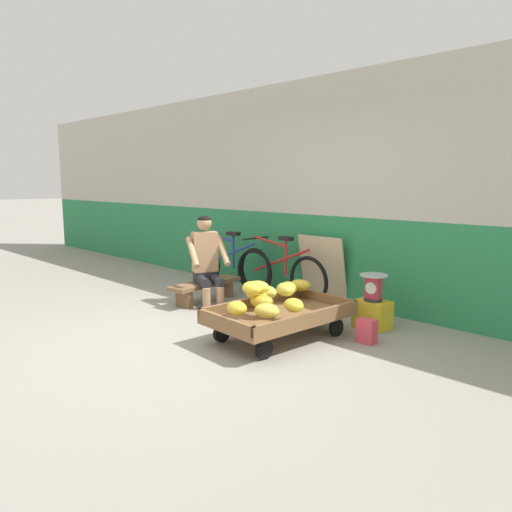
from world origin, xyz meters
TOP-DOWN VIEW (x-y plane):
  - ground_plane at (0.00, 0.00)m, footprint 80.00×80.00m
  - back_wall at (0.00, 2.61)m, footprint 16.00×0.30m
  - banana_cart at (0.64, 0.89)m, footprint 0.93×1.49m
  - banana_pile at (0.57, 0.80)m, footprint 0.84×1.43m
  - low_bench at (-1.11, 1.34)m, footprint 0.43×1.13m
  - vendor_seated at (-1.03, 1.30)m, footprint 0.74×0.63m
  - plastic_crate at (1.09, 1.89)m, footprint 0.36×0.28m
  - weighing_scale at (1.09, 1.89)m, footprint 0.30×0.30m
  - bicycle_near_left at (-1.48, 2.08)m, footprint 1.66×0.48m
  - bicycle_far_left at (-0.54, 2.19)m, footprint 1.66×0.48m
  - sign_board at (0.02, 2.40)m, footprint 0.70×0.20m
  - shopping_bag at (1.33, 1.41)m, footprint 0.18×0.12m

SIDE VIEW (x-z plane):
  - ground_plane at x=0.00m, z-range 0.00..0.00m
  - shopping_bag at x=1.33m, z-range 0.00..0.24m
  - plastic_crate at x=1.09m, z-range 0.00..0.30m
  - low_bench at x=-1.11m, z-range 0.06..0.33m
  - banana_cart at x=0.64m, z-range 0.06..0.42m
  - bicycle_near_left at x=-1.48m, z-range -0.08..0.78m
  - bicycle_far_left at x=-0.54m, z-range -0.08..0.78m
  - sign_board at x=0.02m, z-range 0.00..0.88m
  - weighing_scale at x=1.09m, z-range 0.31..0.60m
  - banana_pile at x=0.57m, z-range 0.34..0.60m
  - vendor_seated at x=-1.03m, z-range 0.00..1.14m
  - back_wall at x=0.00m, z-range 0.00..2.91m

